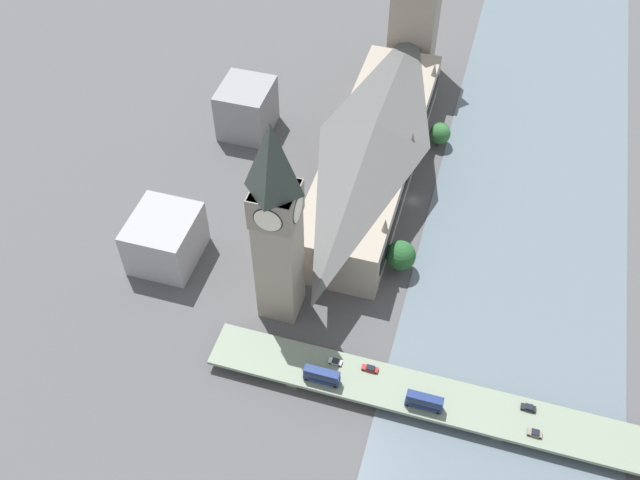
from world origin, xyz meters
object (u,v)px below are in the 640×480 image
Objects in this scene: car_northbound_lead at (528,408)px; parliament_hall at (374,151)px; clock_tower at (277,223)px; double_decker_bus_mid at (322,375)px; double_decker_bus_lead at (424,401)px; road_bridge at (502,416)px; car_northbound_tail at (535,433)px; car_northbound_mid at (335,362)px; car_southbound_mid at (370,368)px; victoria_tower at (415,14)px.

parliament_hall is at bearing -52.50° from car_northbound_lead.
clock_tower reaches higher than double_decker_bus_mid.
road_bridge is at bearing -170.39° from double_decker_bus_lead.
parliament_hall is at bearing -53.79° from car_northbound_tail.
car_northbound_lead is 53.82m from car_northbound_mid.
car_northbound_lead is at bearing -72.02° from car_northbound_tail.
double_decker_bus_mid is at bearing 4.16° from road_bridge.
car_northbound_lead is at bearing -179.85° from car_southbound_mid.
car_northbound_tail is (-58.22, -0.21, -1.98)m from double_decker_bus_mid.
parliament_hall is 102.70m from road_bridge.
double_decker_bus_mid reaches higher than road_bridge.
car_northbound_tail is 0.83× the size of car_southbound_mid.
double_decker_bus_lead is 27.37m from car_northbound_mid.
car_northbound_tail is at bearing 107.98° from car_northbound_lead.
car_southbound_mid is at bearing -149.48° from double_decker_bus_mid.
double_decker_bus_mid is 7.19m from car_northbound_mid.
road_bridge is at bearing 123.36° from parliament_hall.
road_bridge is 37.55m from car_southbound_mid.
double_decker_bus_mid is at bearing 92.51° from victoria_tower.
car_northbound_mid is at bearing 93.43° from victoria_tower.
double_decker_bus_mid reaches higher than car_northbound_lead.
car_northbound_mid is at bearing -3.58° from road_bridge.
car_northbound_mid is at bearing 0.71° from car_northbound_lead.
parliament_hall is 1.89× the size of victoria_tower.
car_northbound_tail is at bearing 162.83° from clock_tower.
parliament_hall is at bearing 90.05° from victoria_tower.
road_bridge is 43.26× the size of car_northbound_mid.
car_southbound_mid is at bearing 97.21° from victoria_tower.
car_southbound_mid is (37.36, -3.52, 1.49)m from road_bridge.
victoria_tower is 152.61m from car_southbound_mid.
double_decker_bus_mid is at bearing 129.19° from clock_tower.
car_northbound_lead reaches higher than car_northbound_mid.
victoria_tower is at bearing -95.58° from clock_tower.
car_northbound_mid is (-2.12, -6.56, -2.03)m from double_decker_bus_mid.
double_decker_bus_lead is 28.63m from double_decker_bus_mid.
car_northbound_lead is 1.05× the size of car_northbound_mid.
victoria_tower is 5.71× the size of double_decker_bus_mid.
victoria_tower is (-12.95, -132.57, -10.42)m from clock_tower.
clock_tower is 15.37× the size of car_southbound_mid.
road_bridge is 49.69m from double_decker_bus_mid.
road_bridge is 21.39m from double_decker_bus_lead.
car_northbound_mid is (53.82, 0.67, -0.07)m from car_northbound_lead.
victoria_tower is 0.35× the size of road_bridge.
double_decker_bus_mid is (-6.83, 89.04, -5.49)m from parliament_hall.
double_decker_bus_mid is (28.63, 0.08, -0.06)m from double_decker_bus_lead.
car_northbound_lead is at bearing -150.82° from road_bridge.
double_decker_bus_lead is (-48.47, 24.26, -30.68)m from clock_tower.
clock_tower is 84.28m from car_northbound_lead.
double_decker_bus_lead is at bearing 111.73° from parliament_hall.
parliament_hall is at bearing -56.64° from road_bridge.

